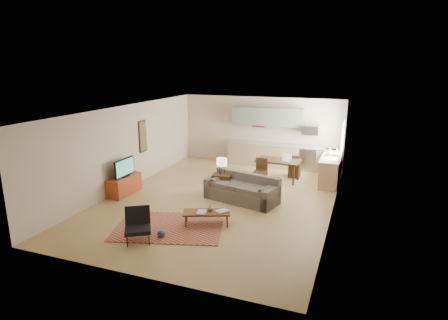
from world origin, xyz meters
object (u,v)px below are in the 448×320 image
at_px(armchair, 138,226).
at_px(tv_credenza, 124,185).
at_px(dining_table, 278,170).
at_px(console_table, 222,185).
at_px(coffee_table, 207,218).
at_px(sofa, 242,188).

height_order(armchair, tv_credenza, armchair).
bearing_deg(dining_table, armchair, -105.26).
bearing_deg(dining_table, console_table, -118.32).
bearing_deg(coffee_table, armchair, -150.83).
xyz_separation_m(console_table, dining_table, (1.30, 2.07, 0.04)).
height_order(tv_credenza, dining_table, dining_table).
bearing_deg(armchair, coffee_table, 19.35).
height_order(armchair, console_table, armchair).
bearing_deg(coffee_table, console_table, 78.91).
distance_m(tv_credenza, dining_table, 5.19).
height_order(coffee_table, dining_table, dining_table).
xyz_separation_m(sofa, dining_table, (0.56, 2.37, -0.02)).
bearing_deg(dining_table, tv_credenza, -139.94).
bearing_deg(coffee_table, tv_credenza, 137.43).
bearing_deg(armchair, console_table, 47.40).
xyz_separation_m(coffee_table, armchair, (-1.11, -1.40, 0.20)).
distance_m(coffee_table, tv_credenza, 3.55).
bearing_deg(console_table, armchair, -109.20).
height_order(sofa, armchair, sofa).
distance_m(sofa, console_table, 0.80).
distance_m(tv_credenza, console_table, 3.05).
bearing_deg(tv_credenza, console_table, 19.15).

